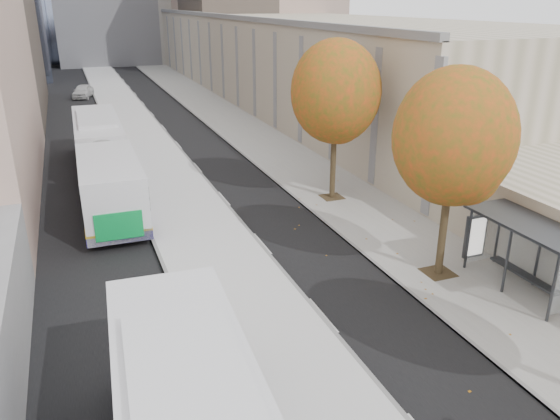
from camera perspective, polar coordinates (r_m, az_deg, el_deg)
name	(u,v)px	position (r m, az deg, el deg)	size (l,w,h in m)	color
bus_platform	(148,150)	(38.36, -13.59, 6.09)	(4.25, 150.00, 0.15)	silver
sidewalk	(260,141)	(40.12, -2.15, 7.27)	(4.75, 150.00, 0.08)	gray
building_tan	(269,49)	(70.32, -1.12, 16.52)	(18.00, 92.00, 8.00)	gray
bus_shelter	(532,233)	(20.51, 24.85, -2.22)	(1.90, 4.40, 2.53)	#383A3F
tree_c	(454,137)	(19.65, 17.72, 7.24)	(4.20, 4.20, 7.28)	#2E2315
tree_d	(336,92)	(27.07, 5.84, 12.16)	(4.40, 4.40, 7.60)	#2E2315
bus_far	(103,158)	(31.22, -18.03, 5.22)	(2.82, 17.94, 2.99)	silver
distant_car	(83,91)	(61.98, -19.91, 11.59)	(1.62, 4.03, 1.37)	#BBBBBB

